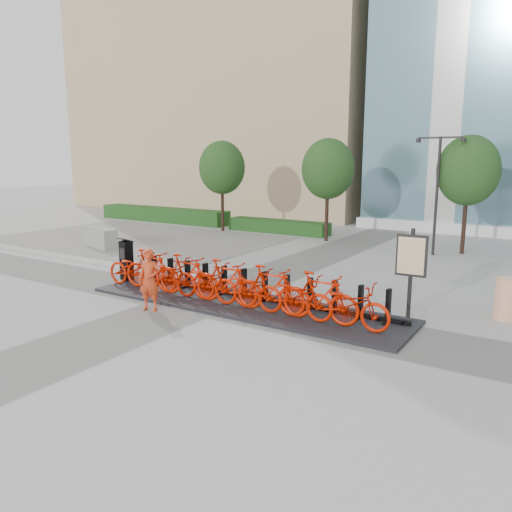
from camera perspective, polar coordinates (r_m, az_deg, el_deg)
The scene contains 28 objects.
ground at distance 14.74m, azimuth -6.46°, elevation -5.12°, with size 120.00×120.00×0.00m, color #A4A4A4.
tan_building at distance 45.92m, azimuth -1.52°, elevation 24.80°, with size 26.00×16.00×30.00m, color tan.
gravel_patch at distance 26.44m, azimuth -13.79°, elevation 1.85°, with size 14.00×14.00×0.00m, color #645E59.
curb at distance 23.27m, azimuth -22.88°, elevation 0.24°, with size 14.00×0.25×0.15m, color #A7A899.
hedge_a at distance 33.75m, azimuth -10.55°, elevation 4.68°, with size 10.00×1.40×0.90m, color #1A4D13.
hedge_b at distance 28.16m, azimuth 2.56°, elevation 3.41°, with size 6.00×1.20×0.70m, color #1A4D13.
tree_0 at distance 28.56m, azimuth -3.91°, elevation 10.03°, with size 2.60×2.60×5.10m.
tree_1 at distance 25.24m, azimuth 8.22°, elevation 9.81°, with size 2.60×2.60×5.10m.
tree_2 at distance 23.30m, azimuth 23.10°, elevation 8.96°, with size 2.60×2.60×5.10m.
streetlamp at distance 22.53m, azimuth 20.04°, elevation 7.96°, with size 2.00×0.20×5.00m.
dock_pad at distance 14.21m, azimuth -1.60°, elevation -5.50°, with size 9.60×2.40×0.08m, color black.
dock_rail_posts at distance 14.44m, azimuth -0.35°, elevation -3.32°, with size 8.02×0.50×0.85m, color black, non-canonical shape.
bike_0 at distance 16.27m, azimuth -13.75°, elevation -1.48°, with size 0.75×2.16×1.14m, color #C41700.
bike_1 at distance 15.76m, azimuth -11.95°, elevation -1.58°, with size 0.59×2.10×1.26m, color #C41700.
bike_2 at distance 15.28m, azimuth -10.01°, elevation -2.13°, with size 0.75×2.16×1.14m, color #C41700.
bike_3 at distance 14.80m, azimuth -7.96°, elevation -2.26°, with size 0.59×2.10×1.26m, color #C41700.
bike_4 at distance 14.37m, azimuth -5.77°, elevation -2.86°, with size 0.75×2.16×1.14m, color #C41700.
bike_5 at distance 13.93m, azimuth -3.44°, elevation -3.01°, with size 0.59×2.10×1.26m, color #C41700.
bike_6 at distance 13.54m, azimuth -0.97°, elevation -3.67°, with size 0.75×2.16×1.14m, color #C41700.
bike_7 at distance 13.16m, azimuth 1.65°, elevation -3.84°, with size 0.59×2.10×1.26m, color #C41700.
bike_8 at distance 12.83m, azimuth 4.41°, elevation -4.54°, with size 0.75×2.16×1.14m, color #C41700.
bike_9 at distance 12.50m, azimuth 7.33°, elevation -4.72°, with size 0.59×2.10×1.26m, color #C41700.
bike_10 at distance 12.25m, azimuth 10.38°, elevation -5.46°, with size 0.75×2.16×1.14m, color #C41700.
kiosk at distance 17.25m, azimuth -14.59°, elevation -0.39°, with size 0.49×0.43×1.44m.
worker_red at distance 13.86m, azimuth -12.08°, elevation -2.69°, with size 0.62×0.41×1.71m, color red.
construction_barrel at distance 14.39m, azimuth 26.69°, elevation -4.43°, with size 0.56×0.56×1.08m, color #E65600.
jersey_barrier at distance 24.46m, azimuth -17.36°, elevation 2.02°, with size 2.38×0.65×0.92m, color #AAAAA7.
map_sign at distance 13.32m, azimuth 17.33°, elevation -0.38°, with size 0.78×0.17×2.37m.
Camera 1 is at (8.98, -10.96, 4.09)m, focal length 35.00 mm.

